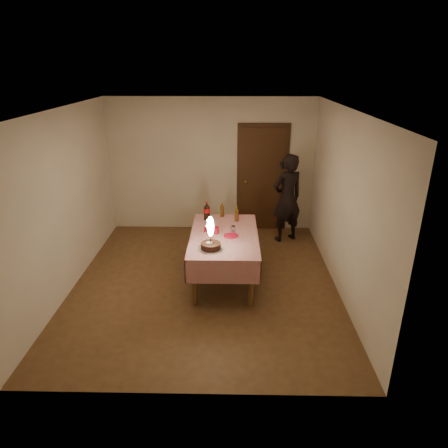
{
  "coord_description": "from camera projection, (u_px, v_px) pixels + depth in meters",
  "views": [
    {
      "loc": [
        0.4,
        -5.4,
        3.17
      ],
      "look_at": [
        0.29,
        0.08,
        0.95
      ],
      "focal_mm": 32.0,
      "sensor_mm": 36.0,
      "label": 1
    }
  ],
  "objects": [
    {
      "name": "red_plate",
      "position": [
        231.0,
        236.0,
        5.97
      ],
      "size": [
        0.22,
        0.22,
        0.01
      ],
      "primitive_type": "cylinder",
      "color": "red",
      "rests_on": "dining_table"
    },
    {
      "name": "amber_bottle_left",
      "position": [
        222.0,
        210.0,
        6.69
      ],
      "size": [
        0.06,
        0.06,
        0.25
      ],
      "color": "#502C0D",
      "rests_on": "dining_table"
    },
    {
      "name": "napkin_stack",
      "position": [
        209.0,
        230.0,
        6.17
      ],
      "size": [
        0.15,
        0.15,
        0.02
      ],
      "primitive_type": "cube",
      "color": "#A2121E",
      "rests_on": "dining_table"
    },
    {
      "name": "room_shell",
      "position": [
        206.0,
        178.0,
        5.65
      ],
      "size": [
        4.04,
        4.54,
        2.62
      ],
      "color": "silver",
      "rests_on": "ground"
    },
    {
      "name": "red_cup",
      "position": [
        216.0,
        230.0,
        6.06
      ],
      "size": [
        0.08,
        0.08,
        0.1
      ],
      "primitive_type": "cylinder",
      "color": "red",
      "rests_on": "dining_table"
    },
    {
      "name": "dining_table",
      "position": [
        224.0,
        241.0,
        6.07
      ],
      "size": [
        1.02,
        1.72,
        0.76
      ],
      "color": "brown",
      "rests_on": "ground"
    },
    {
      "name": "photographer",
      "position": [
        287.0,
        198.0,
        7.4
      ],
      "size": [
        0.72,
        0.63,
        1.67
      ],
      "color": "black",
      "rests_on": "ground"
    },
    {
      "name": "clear_cup",
      "position": [
        233.0,
        229.0,
        6.12
      ],
      "size": [
        0.07,
        0.07,
        0.09
      ],
      "primitive_type": "cylinder",
      "color": "white",
      "rests_on": "dining_table"
    },
    {
      "name": "birthday_cake",
      "position": [
        211.0,
        241.0,
        5.52
      ],
      "size": [
        0.35,
        0.35,
        0.48
      ],
      "color": "white",
      "rests_on": "dining_table"
    },
    {
      "name": "amber_bottle_right",
      "position": [
        237.0,
        214.0,
        6.5
      ],
      "size": [
        0.06,
        0.06,
        0.25
      ],
      "color": "#502C0D",
      "rests_on": "dining_table"
    },
    {
      "name": "ground",
      "position": [
        205.0,
        282.0,
        6.2
      ],
      "size": [
        4.0,
        4.5,
        0.01
      ],
      "primitive_type": "cube",
      "color": "brown",
      "rests_on": "ground"
    },
    {
      "name": "cola_bottle",
      "position": [
        207.0,
        211.0,
        6.53
      ],
      "size": [
        0.1,
        0.1,
        0.32
      ],
      "color": "black",
      "rests_on": "dining_table"
    }
  ]
}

